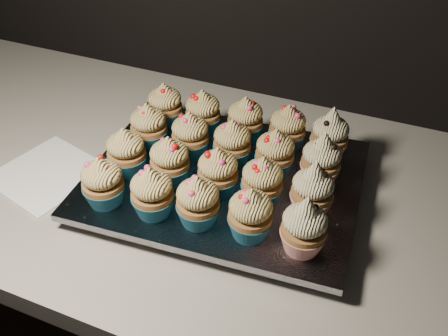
# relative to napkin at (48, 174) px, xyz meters

# --- Properties ---
(cabinet) EXTENTS (2.40, 0.60, 0.86)m
(cabinet) POSITION_rel_napkin_xyz_m (0.14, 0.10, -0.47)
(cabinet) COLOR black
(cabinet) RESTS_ON ground
(worktop) EXTENTS (2.44, 0.64, 0.04)m
(worktop) POSITION_rel_napkin_xyz_m (0.14, 0.10, -0.02)
(worktop) COLOR beige
(worktop) RESTS_ON cabinet
(napkin) EXTENTS (0.19, 0.19, 0.00)m
(napkin) POSITION_rel_napkin_xyz_m (0.00, 0.00, 0.00)
(napkin) COLOR white
(napkin) RESTS_ON worktop
(baking_tray) EXTENTS (0.42, 0.33, 0.02)m
(baking_tray) POSITION_rel_napkin_xyz_m (0.30, 0.08, 0.01)
(baking_tray) COLOR black
(baking_tray) RESTS_ON worktop
(foil_lining) EXTENTS (0.45, 0.36, 0.01)m
(foil_lining) POSITION_rel_napkin_xyz_m (0.30, 0.08, 0.03)
(foil_lining) COLOR silver
(foil_lining) RESTS_ON baking_tray
(cupcake_0) EXTENTS (0.06, 0.06, 0.08)m
(cupcake_0) POSITION_rel_napkin_xyz_m (0.16, -0.05, 0.07)
(cupcake_0) COLOR #1C6583
(cupcake_0) RESTS_ON foil_lining
(cupcake_1) EXTENTS (0.06, 0.06, 0.08)m
(cupcake_1) POSITION_rel_napkin_xyz_m (0.23, -0.04, 0.07)
(cupcake_1) COLOR #1C6583
(cupcake_1) RESTS_ON foil_lining
(cupcake_2) EXTENTS (0.06, 0.06, 0.08)m
(cupcake_2) POSITION_rel_napkin_xyz_m (0.30, -0.03, 0.07)
(cupcake_2) COLOR #1C6583
(cupcake_2) RESTS_ON foil_lining
(cupcake_3) EXTENTS (0.06, 0.06, 0.08)m
(cupcake_3) POSITION_rel_napkin_xyz_m (0.38, -0.03, 0.07)
(cupcake_3) COLOR #1C6583
(cupcake_3) RESTS_ON foil_lining
(cupcake_4) EXTENTS (0.06, 0.06, 0.10)m
(cupcake_4) POSITION_rel_napkin_xyz_m (0.45, -0.02, 0.07)
(cupcake_4) COLOR red
(cupcake_4) RESTS_ON foil_lining
(cupcake_5) EXTENTS (0.06, 0.06, 0.08)m
(cupcake_5) POSITION_rel_napkin_xyz_m (0.15, 0.03, 0.07)
(cupcake_5) COLOR #1C6583
(cupcake_5) RESTS_ON foil_lining
(cupcake_6) EXTENTS (0.06, 0.06, 0.08)m
(cupcake_6) POSITION_rel_napkin_xyz_m (0.22, 0.04, 0.07)
(cupcake_6) COLOR #1C6583
(cupcake_6) RESTS_ON foil_lining
(cupcake_7) EXTENTS (0.06, 0.06, 0.08)m
(cupcake_7) POSITION_rel_napkin_xyz_m (0.30, 0.04, 0.07)
(cupcake_7) COLOR #1C6583
(cupcake_7) RESTS_ON foil_lining
(cupcake_8) EXTENTS (0.06, 0.06, 0.08)m
(cupcake_8) POSITION_rel_napkin_xyz_m (0.37, 0.04, 0.07)
(cupcake_8) COLOR #1C6583
(cupcake_8) RESTS_ON foil_lining
(cupcake_9) EXTENTS (0.06, 0.06, 0.10)m
(cupcake_9) POSITION_rel_napkin_xyz_m (0.45, 0.05, 0.07)
(cupcake_9) COLOR red
(cupcake_9) RESTS_ON foil_lining
(cupcake_10) EXTENTS (0.06, 0.06, 0.08)m
(cupcake_10) POSITION_rel_napkin_xyz_m (0.15, 0.11, 0.07)
(cupcake_10) COLOR #1C6583
(cupcake_10) RESTS_ON foil_lining
(cupcake_11) EXTENTS (0.06, 0.06, 0.08)m
(cupcake_11) POSITION_rel_napkin_xyz_m (0.22, 0.11, 0.07)
(cupcake_11) COLOR #1C6583
(cupcake_11) RESTS_ON foil_lining
(cupcake_12) EXTENTS (0.06, 0.06, 0.08)m
(cupcake_12) POSITION_rel_napkin_xyz_m (0.30, 0.12, 0.07)
(cupcake_12) COLOR #1C6583
(cupcake_12) RESTS_ON foil_lining
(cupcake_13) EXTENTS (0.06, 0.06, 0.08)m
(cupcake_13) POSITION_rel_napkin_xyz_m (0.37, 0.12, 0.07)
(cupcake_13) COLOR #1C6583
(cupcake_13) RESTS_ON foil_lining
(cupcake_14) EXTENTS (0.06, 0.06, 0.10)m
(cupcake_14) POSITION_rel_napkin_xyz_m (0.44, 0.13, 0.07)
(cupcake_14) COLOR red
(cupcake_14) RESTS_ON foil_lining
(cupcake_15) EXTENTS (0.06, 0.06, 0.08)m
(cupcake_15) POSITION_rel_napkin_xyz_m (0.14, 0.18, 0.07)
(cupcake_15) COLOR #1C6583
(cupcake_15) RESTS_ON foil_lining
(cupcake_16) EXTENTS (0.06, 0.06, 0.08)m
(cupcake_16) POSITION_rel_napkin_xyz_m (0.21, 0.18, 0.07)
(cupcake_16) COLOR #1C6583
(cupcake_16) RESTS_ON foil_lining
(cupcake_17) EXTENTS (0.06, 0.06, 0.08)m
(cupcake_17) POSITION_rel_napkin_xyz_m (0.29, 0.19, 0.07)
(cupcake_17) COLOR #1C6583
(cupcake_17) RESTS_ON foil_lining
(cupcake_18) EXTENTS (0.06, 0.06, 0.08)m
(cupcake_18) POSITION_rel_napkin_xyz_m (0.37, 0.19, 0.07)
(cupcake_18) COLOR #1C6583
(cupcake_18) RESTS_ON foil_lining
(cupcake_19) EXTENTS (0.06, 0.06, 0.10)m
(cupcake_19) POSITION_rel_napkin_xyz_m (0.44, 0.20, 0.07)
(cupcake_19) COLOR red
(cupcake_19) RESTS_ON foil_lining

